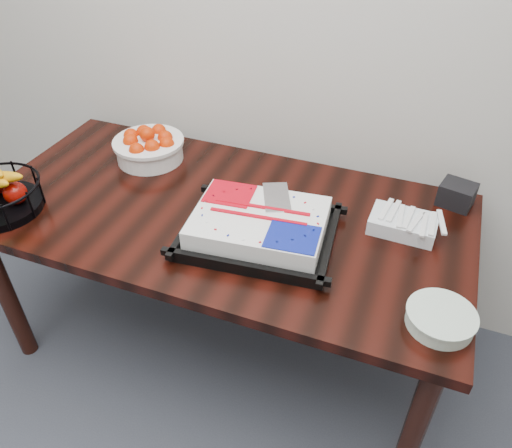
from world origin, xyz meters
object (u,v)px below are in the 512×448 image
(cake_tray, at_px, (259,226))
(napkin_box, at_px, (457,194))
(plate_stack, at_px, (440,319))
(tangerine_bowl, at_px, (148,142))
(table, at_px, (222,228))

(cake_tray, bearing_deg, napkin_box, 36.13)
(cake_tray, bearing_deg, plate_stack, -16.29)
(napkin_box, bearing_deg, plate_stack, -90.00)
(cake_tray, xyz_separation_m, tangerine_bowl, (-0.62, 0.32, 0.03))
(cake_tray, distance_m, napkin_box, 0.76)
(table, distance_m, napkin_box, 0.88)
(table, xyz_separation_m, plate_stack, (0.80, -0.28, 0.11))
(cake_tray, relative_size, plate_stack, 2.75)
(tangerine_bowl, bearing_deg, plate_stack, -22.10)
(napkin_box, bearing_deg, cake_tray, -143.87)
(cake_tray, height_order, tangerine_bowl, tangerine_bowl)
(napkin_box, bearing_deg, table, -156.37)
(cake_tray, distance_m, plate_stack, 0.64)
(table, relative_size, cake_tray, 3.33)
(tangerine_bowl, xyz_separation_m, plate_stack, (1.23, -0.50, -0.06))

